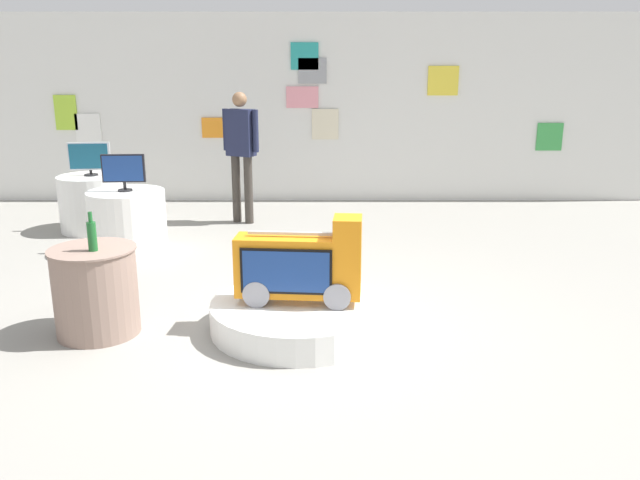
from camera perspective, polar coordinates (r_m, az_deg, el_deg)
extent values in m
plane|color=gray|center=(5.55, -2.76, -7.53)|extent=(30.00, 30.00, 0.00)
cube|color=silver|center=(10.39, -1.63, 11.60)|extent=(11.80, 0.10, 2.95)
cube|color=yellow|center=(10.48, 10.67, 13.84)|extent=(0.48, 0.02, 0.45)
cube|color=beige|center=(10.34, 0.19, 10.32)|extent=(0.42, 0.02, 0.48)
cube|color=green|center=(10.99, 19.57, 8.70)|extent=(0.41, 0.02, 0.44)
cube|color=#9ECC33|center=(11.09, -22.07, 10.52)|extent=(0.35, 0.02, 0.55)
cube|color=teal|center=(10.30, -1.69, 16.13)|extent=(0.43, 0.02, 0.41)
cube|color=white|center=(10.99, -20.29, 9.16)|extent=(0.40, 0.02, 0.54)
cube|color=orange|center=(10.47, -9.39, 9.88)|extent=(0.52, 0.02, 0.32)
cube|color=gray|center=(10.30, -0.97, 14.90)|extent=(0.44, 0.02, 0.39)
cube|color=pink|center=(10.31, -1.87, 12.65)|extent=(0.51, 0.02, 0.33)
cylinder|color=white|center=(5.41, -2.16, -6.76)|extent=(1.48, 1.48, 0.24)
cylinder|color=gray|center=(5.37, -5.70, -4.33)|extent=(0.25, 0.35, 0.22)
cylinder|color=gray|center=(5.30, 1.38, -4.55)|extent=(0.25, 0.35, 0.22)
cube|color=orange|center=(5.26, -2.21, -2.35)|extent=(1.05, 0.37, 0.50)
cube|color=orange|center=(5.14, 2.22, 1.11)|extent=(0.25, 0.31, 0.17)
cube|color=black|center=(5.13, -3.33, -2.85)|extent=(0.74, 0.08, 0.38)
cube|color=navy|center=(5.13, -3.33, -2.85)|extent=(0.70, 0.08, 0.34)
cube|color=#B2B2B7|center=(5.18, -2.24, 0.59)|extent=(0.83, 0.10, 0.02)
cylinder|color=white|center=(7.85, -17.09, 1.54)|extent=(0.90, 0.90, 0.74)
cylinder|color=black|center=(7.77, -17.31, 4.27)|extent=(0.16, 0.16, 0.02)
cylinder|color=black|center=(7.76, -17.34, 4.64)|extent=(0.04, 0.04, 0.08)
cube|color=black|center=(7.73, -17.46, 6.13)|extent=(0.49, 0.06, 0.32)
cube|color=navy|center=(7.71, -17.52, 6.10)|extent=(0.45, 0.04, 0.29)
cylinder|color=white|center=(9.08, -19.85, 3.12)|extent=(0.89, 0.89, 0.74)
cylinder|color=black|center=(9.01, -20.07, 5.49)|extent=(0.18, 0.18, 0.02)
cylinder|color=black|center=(9.01, -20.09, 5.73)|extent=(0.04, 0.04, 0.06)
cube|color=silver|center=(8.98, -20.22, 7.05)|extent=(0.54, 0.10, 0.36)
cube|color=navy|center=(8.96, -20.28, 7.03)|extent=(0.49, 0.07, 0.33)
cylinder|color=gray|center=(5.56, -19.68, -4.36)|extent=(0.67, 0.67, 0.73)
cylinder|color=gray|center=(5.45, -20.01, -0.80)|extent=(0.70, 0.70, 0.02)
cylinder|color=#195926|center=(5.34, -19.99, 0.27)|extent=(0.07, 0.07, 0.23)
cylinder|color=#195926|center=(5.31, -20.14, 1.92)|extent=(0.03, 0.03, 0.08)
cylinder|color=#38332D|center=(9.08, -7.76, 4.55)|extent=(0.12, 0.12, 0.95)
cylinder|color=#38332D|center=(8.97, -6.69, 4.46)|extent=(0.12, 0.12, 0.95)
cube|color=#1E233F|center=(8.91, -7.40, 9.50)|extent=(0.43, 0.34, 0.63)
sphere|color=#8C6647|center=(8.88, -7.50, 12.37)|extent=(0.20, 0.20, 0.20)
cylinder|color=#1E233F|center=(9.04, -8.71, 9.74)|extent=(0.08, 0.08, 0.57)
cylinder|color=#1E233F|center=(8.78, -6.07, 9.67)|extent=(0.08, 0.08, 0.57)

